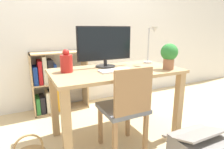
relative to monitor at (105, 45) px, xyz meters
The scene contains 11 objects.
ground_plane 1.00m from the monitor, 75.52° to the right, with size 10.00×10.00×0.00m, color #CCB284.
wall_back 1.02m from the monitor, 87.31° to the left, with size 8.00×0.05×2.60m.
desk 0.42m from the monitor, 75.52° to the right, with size 1.31×0.71×0.75m.
monitor is the anchor object (origin of this frame).
keyboard 0.34m from the monitor, 89.02° to the right, with size 0.34×0.14×0.02m.
vase 0.47m from the monitor, behind, with size 0.12×0.12×0.22m.
desk_lamp 0.57m from the monitor, ahead, with size 0.10×0.19×0.43m.
potted_plant 0.67m from the monitor, 37.36° to the right, with size 0.17×0.17×0.27m.
chair 0.70m from the monitor, 90.86° to the right, with size 0.40×0.40×0.85m.
bookshelf 1.10m from the monitor, 120.76° to the left, with size 0.76×0.28×0.85m.
storage_box 1.33m from the monitor, 61.02° to the right, with size 0.44×0.42×0.32m.
Camera 1 is at (-0.87, -1.67, 1.16)m, focal length 30.00 mm.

